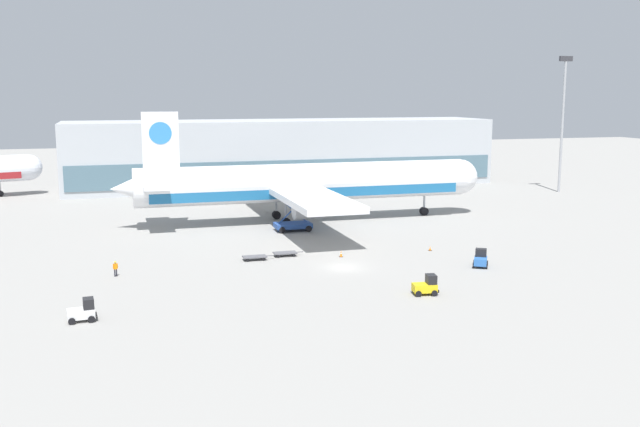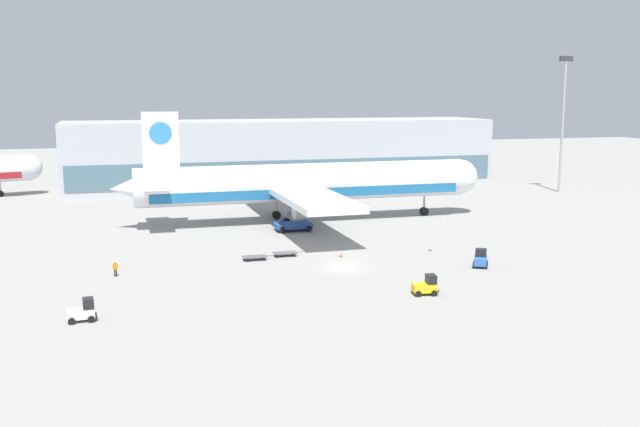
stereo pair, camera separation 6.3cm
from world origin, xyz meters
name	(u,v)px [view 1 (the left image)]	position (x,y,z in m)	size (l,w,h in m)	color
ground_plane	(343,267)	(0.00, 0.00, 0.00)	(400.00, 400.00, 0.00)	gray
terminal_building	(283,153)	(10.62, 73.59, 6.99)	(90.00, 18.20, 14.00)	#B2B7BC
light_mast	(563,115)	(61.51, 47.84, 15.29)	(2.80, 0.50, 26.81)	#9EA0A5
airplane_main	(302,184)	(3.17, 29.99, 5.84)	(58.04, 48.01, 17.00)	white
scissor_lift_loader	(293,216)	(-0.07, 23.07, 2.12)	(5.20, 3.37, 5.59)	#284C99
baggage_tug_foreground	(481,259)	(15.18, -4.05, 0.88)	(2.55, 2.82, 2.00)	#2D66B7
baggage_tug_mid	(83,311)	(-27.81, -12.01, 0.88)	(2.56, 1.81, 2.00)	silver
baggage_tug_far	(426,286)	(4.34, -12.84, 0.88)	(2.63, 1.95, 2.00)	yellow
baggage_dolly_lead	(255,257)	(-8.98, 6.43, 0.39)	(3.71, 1.52, 0.48)	#56565B
baggage_dolly_second	(285,253)	(-5.03, 7.42, 0.39)	(3.71, 1.52, 0.48)	#56565B
ground_crew_near	(115,268)	(-24.95, 3.14, 0.99)	(0.52, 0.36, 1.69)	black
traffic_cone_near	(430,248)	(13.28, 5.32, 0.28)	(0.40, 0.40, 0.58)	black
traffic_cone_far	(341,254)	(1.39, 5.15, 0.38)	(0.40, 0.40, 0.78)	black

